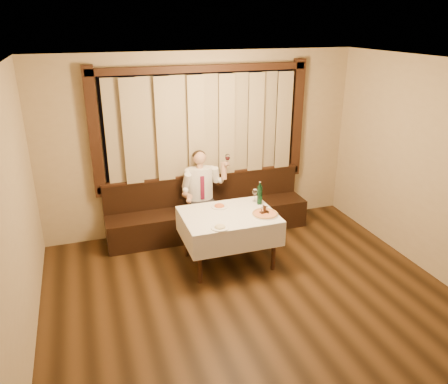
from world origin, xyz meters
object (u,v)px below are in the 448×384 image
object	(u,v)px
pasta_cream	(220,226)
banquette	(208,214)
pasta_red	(219,205)
green_bottle	(260,195)
pizza	(265,214)
dining_table	(229,221)
seated_man	(202,188)
cruet_caddy	(264,211)

from	to	relation	value
pasta_cream	banquette	bearing A→B (deg)	80.00
pasta_red	green_bottle	size ratio (longest dim) A/B	0.69
pasta_red	green_bottle	distance (m)	0.60
banquette	pasta_red	world-z (taller)	banquette
pizza	pasta_red	xyz separation A→B (m)	(-0.50, 0.45, 0.02)
dining_table	green_bottle	world-z (taller)	green_bottle
pasta_red	dining_table	bearing A→B (deg)	-79.18
pizza	banquette	bearing A→B (deg)	110.54
banquette	pasta_cream	bearing A→B (deg)	-100.00
dining_table	seated_man	size ratio (longest dim) A/B	0.92
pasta_cream	cruet_caddy	bearing A→B (deg)	17.40
banquette	green_bottle	world-z (taller)	green_bottle
pasta_red	seated_man	size ratio (longest dim) A/B	0.17
banquette	pasta_cream	distance (m)	1.50
banquette	pizza	distance (m)	1.37
seated_man	banquette	bearing A→B (deg)	38.06
pizza	seated_man	size ratio (longest dim) A/B	0.26
seated_man	dining_table	bearing A→B (deg)	-83.10
seated_man	cruet_caddy	bearing A→B (deg)	-62.60
pasta_cream	cruet_caddy	xyz separation A→B (m)	(0.70, 0.22, 0.01)
pizza	seated_man	xyz separation A→B (m)	(-0.57, 1.12, 0.03)
banquette	pizza	world-z (taller)	banquette
dining_table	seated_man	world-z (taller)	seated_man
dining_table	green_bottle	distance (m)	0.61
pizza	pasta_cream	xyz separation A→B (m)	(-0.70, -0.19, 0.02)
pasta_red	pasta_cream	world-z (taller)	same
dining_table	seated_man	bearing A→B (deg)	96.90
dining_table	pasta_cream	bearing A→B (deg)	-123.08
banquette	cruet_caddy	bearing A→B (deg)	-69.00
pasta_cream	green_bottle	xyz separation A→B (m)	(0.78, 0.56, 0.11)
cruet_caddy	pasta_red	bearing A→B (deg)	128.16
dining_table	pasta_red	bearing A→B (deg)	100.82
pizza	pasta_cream	world-z (taller)	pasta_cream
dining_table	cruet_caddy	size ratio (longest dim) A/B	9.97
banquette	pasta_red	size ratio (longest dim) A/B	13.66
cruet_caddy	seated_man	size ratio (longest dim) A/B	0.09
banquette	pasta_cream	world-z (taller)	banquette
banquette	pasta_red	xyz separation A→B (m)	(-0.05, -0.76, 0.48)
pasta_red	cruet_caddy	distance (m)	0.66
pasta_red	pasta_cream	bearing A→B (deg)	-107.23
green_bottle	dining_table	bearing A→B (deg)	-160.95
green_bottle	seated_man	xyz separation A→B (m)	(-0.64, 0.75, -0.10)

